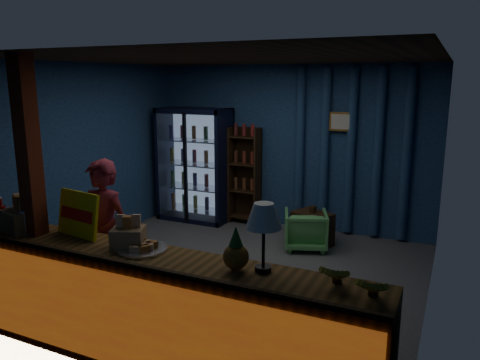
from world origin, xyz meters
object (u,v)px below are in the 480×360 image
at_px(shopkeeper, 104,238).
at_px(green_chair, 306,230).
at_px(table_lamp, 264,218).
at_px(pastry_tray, 142,248).

relative_size(shopkeeper, green_chair, 2.65).
relative_size(shopkeeper, table_lamp, 3.00).
height_order(shopkeeper, pastry_tray, shopkeeper).
xyz_separation_m(pastry_tray, table_lamp, (1.10, 0.03, 0.39)).
bearing_deg(table_lamp, shopkeeper, 167.70).
bearing_deg(pastry_tray, green_chair, 81.08).
distance_m(pastry_tray, table_lamp, 1.16).
bearing_deg(green_chair, shopkeeper, 43.59).
distance_m(shopkeeper, green_chair, 3.00).
bearing_deg(green_chair, table_lamp, 80.88).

